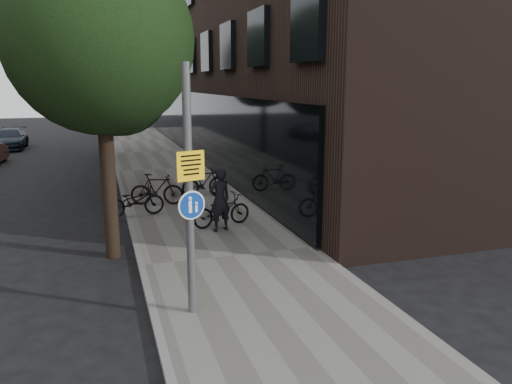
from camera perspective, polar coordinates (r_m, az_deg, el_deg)
name	(u,v)px	position (r m, az deg, el deg)	size (l,w,h in m)	color
ground	(267,321)	(9.60, 1.27, -14.50)	(120.00, 120.00, 0.00)	black
sidewalk	(187,199)	(18.84, -7.88, -0.82)	(4.50, 60.00, 0.12)	slate
curb_edge	(125,203)	(18.60, -14.73, -1.27)	(0.15, 60.00, 0.13)	slate
building_right_dark_brick	(283,4)	(32.47, 3.11, 20.68)	(12.00, 40.00, 18.00)	black
street_tree_near	(103,49)	(12.75, -17.07, 15.34)	(4.40, 4.40, 7.50)	black
street_tree_mid	(99,62)	(21.24, -17.45, 13.97)	(5.00, 5.00, 7.80)	black
street_tree_far	(98,68)	(30.24, -17.62, 13.34)	(5.00, 5.00, 7.80)	black
signpost	(189,192)	(8.99, -7.65, 0.00)	(0.51, 0.18, 4.57)	#595B5E
pedestrian	(220,200)	(14.35, -4.17, -0.88)	(0.68, 0.44, 1.85)	black
parked_bike_facade_near	(222,210)	(14.94, -3.96, -2.08)	(0.64, 1.85, 0.97)	black
parked_bike_facade_far	(204,182)	(18.97, -5.99, 1.13)	(0.49, 1.75, 1.05)	black
parked_bike_curb_near	(134,201)	(16.46, -13.73, -0.99)	(0.66, 1.90, 1.00)	black
parked_bike_curb_far	(157,189)	(17.81, -11.26, 0.31)	(0.52, 1.85, 1.11)	black
parked_car_far	(10,139)	(37.04, -26.26, 5.47)	(1.86, 4.57, 1.33)	#1C2533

